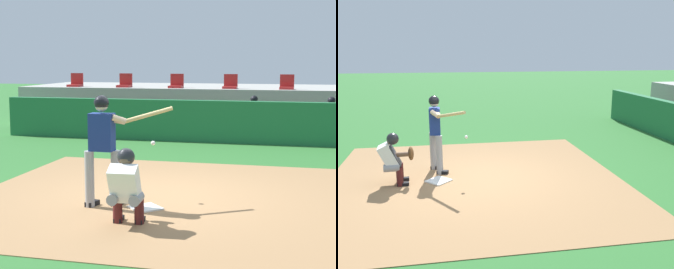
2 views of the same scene
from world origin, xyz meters
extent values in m
plane|color=#2D6B2D|center=(0.00, 0.00, 0.00)|extent=(80.00, 80.00, 0.00)
cube|color=#9E754C|center=(0.00, 0.00, 0.01)|extent=(6.40, 6.40, 0.01)
cube|color=white|center=(0.00, -0.80, 0.02)|extent=(0.62, 0.62, 0.02)
cylinder|color=#99999E|center=(-0.90, -0.91, 0.46)|extent=(0.15, 0.15, 0.92)
cylinder|color=#99999E|center=(-0.50, -0.76, 0.46)|extent=(0.15, 0.15, 0.92)
cube|color=navy|center=(-0.70, -0.84, 1.22)|extent=(0.38, 0.24, 0.60)
sphere|color=beige|center=(-0.70, -0.84, 1.65)|extent=(0.21, 0.21, 0.21)
sphere|color=black|center=(-0.70, -0.84, 1.68)|extent=(0.24, 0.24, 0.24)
cylinder|color=beige|center=(-0.62, -0.76, 1.43)|extent=(0.57, 0.14, 0.18)
cylinder|color=beige|center=(-0.43, -0.82, 1.43)|extent=(0.25, 0.24, 0.17)
cylinder|color=tan|center=(-0.03, -0.48, 1.48)|extent=(0.69, 0.59, 0.24)
cube|color=black|center=(-0.88, -0.85, 0.04)|extent=(0.18, 0.28, 0.09)
cube|color=black|center=(-0.49, -0.71, 0.04)|extent=(0.18, 0.28, 0.09)
cylinder|color=gray|center=(-0.17, -1.76, 0.42)|extent=(0.18, 0.33, 0.16)
cylinder|color=#4C1919|center=(-0.18, -1.61, 0.21)|extent=(0.14, 0.14, 0.42)
cube|color=black|center=(-0.18, -1.55, 0.04)|extent=(0.12, 0.25, 0.08)
cylinder|color=gray|center=(0.15, -1.74, 0.42)|extent=(0.18, 0.33, 0.16)
cylinder|color=#4C1919|center=(0.14, -1.59, 0.21)|extent=(0.14, 0.14, 0.42)
cube|color=black|center=(0.14, -1.53, 0.04)|extent=(0.12, 0.25, 0.08)
cube|color=white|center=(-0.01, -1.80, 0.64)|extent=(0.43, 0.46, 0.57)
cube|color=#2D2D33|center=(-0.01, -1.68, 0.64)|extent=(0.40, 0.28, 0.45)
sphere|color=brown|center=(-0.01, -1.72, 0.98)|extent=(0.21, 0.21, 0.21)
sphere|color=#232328|center=(-0.01, -1.70, 1.00)|extent=(0.25, 0.25, 0.25)
cylinder|color=brown|center=(-0.06, -1.58, 0.64)|extent=(0.13, 0.46, 0.10)
ellipsoid|color=brown|center=(-0.11, -1.36, 0.64)|extent=(0.29, 0.14, 0.30)
sphere|color=white|center=(-0.04, -0.17, 0.97)|extent=(0.07, 0.07, 0.07)
camera|label=1|loc=(2.37, -8.87, 2.36)|focal=58.17mm
camera|label=2|loc=(7.77, -0.69, 2.82)|focal=39.47mm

